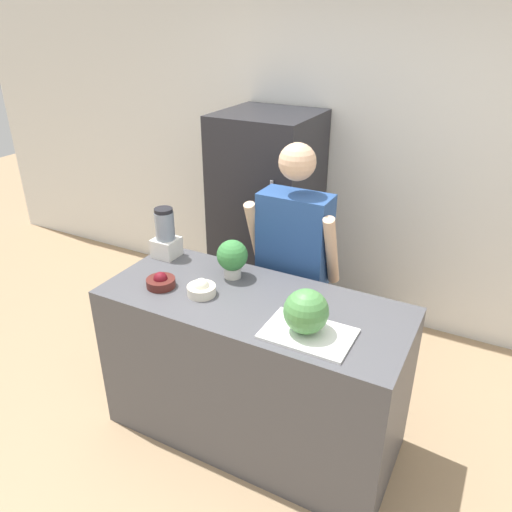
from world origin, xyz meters
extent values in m
plane|color=tan|center=(0.00, 0.00, 0.00)|extent=(14.00, 14.00, 0.00)
cube|color=white|center=(0.00, 2.05, 1.30)|extent=(8.00, 0.06, 2.60)
cube|color=#4C4C51|center=(0.00, 0.36, 0.47)|extent=(1.70, 0.72, 0.95)
cube|color=#232328|center=(-0.56, 1.65, 0.85)|extent=(0.72, 0.70, 1.69)
cylinder|color=gray|center=(-0.35, 1.28, 1.01)|extent=(0.02, 0.02, 0.59)
cube|color=#4C608C|center=(0.00, 0.90, 0.41)|extent=(0.33, 0.18, 0.81)
cube|color=#284C8C|center=(0.00, 0.90, 1.10)|extent=(0.44, 0.22, 0.57)
sphere|color=#DBAD89|center=(0.00, 0.90, 1.58)|extent=(0.22, 0.22, 0.22)
cylinder|color=#DBAD89|center=(-0.25, 0.86, 1.09)|extent=(0.07, 0.23, 0.48)
cylinder|color=#DBAD89|center=(0.25, 0.86, 1.09)|extent=(0.07, 0.23, 0.48)
cube|color=white|center=(0.39, 0.20, 0.96)|extent=(0.43, 0.29, 0.01)
sphere|color=#4C8C47|center=(0.37, 0.21, 1.07)|extent=(0.22, 0.22, 0.22)
cylinder|color=#511E19|center=(-0.53, 0.24, 0.97)|extent=(0.16, 0.16, 0.05)
sphere|color=maroon|center=(-0.53, 0.24, 1.00)|extent=(0.08, 0.08, 0.08)
cylinder|color=beige|center=(-0.28, 0.28, 0.98)|extent=(0.16, 0.16, 0.05)
sphere|color=white|center=(-0.28, 0.28, 1.00)|extent=(0.09, 0.09, 0.09)
cube|color=silver|center=(-0.74, 0.58, 1.01)|extent=(0.15, 0.15, 0.12)
cylinder|color=gray|center=(-0.74, 0.58, 1.16)|extent=(0.12, 0.12, 0.18)
cylinder|color=black|center=(-0.74, 0.58, 1.26)|extent=(0.11, 0.11, 0.02)
cylinder|color=beige|center=(-0.23, 0.53, 0.98)|extent=(0.10, 0.10, 0.06)
sphere|color=#387F3D|center=(-0.23, 0.53, 1.09)|extent=(0.18, 0.18, 0.18)
camera|label=1|loc=(1.10, -1.68, 2.36)|focal=35.00mm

